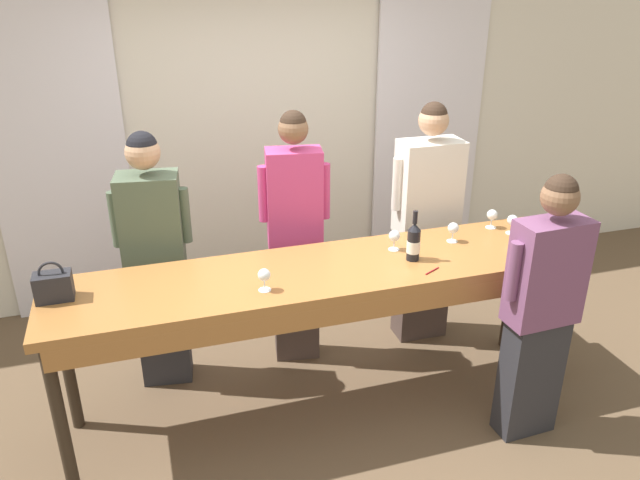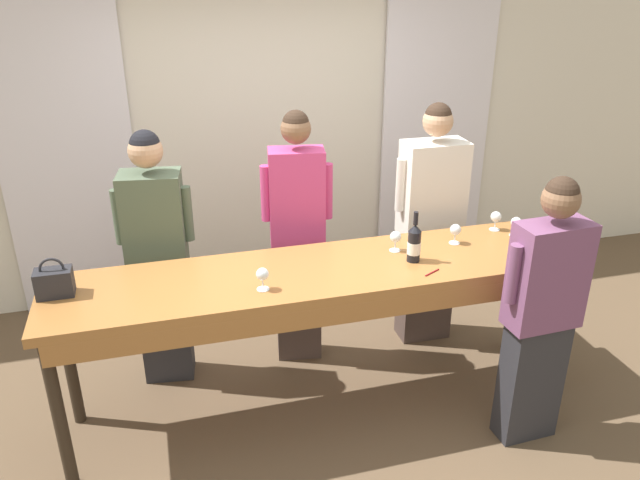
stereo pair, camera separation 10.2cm
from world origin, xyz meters
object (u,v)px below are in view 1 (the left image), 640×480
object	(u,v)px
wine_glass_front_mid	(492,215)
wine_glass_center_left	(264,276)
guest_olive_jacket	(156,260)
guest_cream_sweater	(426,224)
wine_glass_center_right	(553,245)
tasting_bar	(325,284)
wine_glass_front_right	(513,221)
guest_pink_top	(295,237)
wine_glass_front_left	(453,229)
wine_glass_center_mid	(394,237)
wine_bottle	(414,242)
host_pouring	(541,308)
handbag	(53,286)

from	to	relation	value
wine_glass_front_mid	wine_glass_center_left	bearing A→B (deg)	-166.19
guest_olive_jacket	guest_cream_sweater	bearing A→B (deg)	0.00
wine_glass_center_right	guest_olive_jacket	bearing A→B (deg)	158.23
tasting_bar	guest_olive_jacket	bearing A→B (deg)	145.09
tasting_bar	guest_cream_sweater	xyz separation A→B (m)	(0.97, 0.65, 0.00)
guest_olive_jacket	guest_cream_sweater	size ratio (longest dim) A/B	0.97
wine_glass_front_right	guest_pink_top	size ratio (longest dim) A/B	0.07
tasting_bar	wine_glass_front_left	size ratio (longest dim) A/B	24.49
tasting_bar	guest_cream_sweater	bearing A→B (deg)	33.79
wine_glass_front_left	wine_glass_center_mid	distance (m)	0.41
wine_glass_front_right	wine_glass_center_right	bearing A→B (deg)	-87.37
wine_bottle	wine_glass_front_right	size ratio (longest dim) A/B	2.43
guest_olive_jacket	wine_glass_center_mid	bearing A→B (deg)	-19.81
tasting_bar	wine_glass_front_mid	size ratio (longest dim) A/B	24.49
wine_glass_front_left	wine_glass_front_right	bearing A→B (deg)	0.42
guest_olive_jacket	guest_cream_sweater	distance (m)	1.90
wine_glass_center_right	host_pouring	world-z (taller)	host_pouring
guest_cream_sweater	wine_glass_center_left	bearing A→B (deg)	-149.87
wine_glass_center_left	host_pouring	xyz separation A→B (m)	(1.50, -0.40, -0.24)
wine_glass_front_right	guest_pink_top	distance (m)	1.44
wine_glass_center_left	guest_olive_jacket	distance (m)	0.98
wine_bottle	host_pouring	size ratio (longest dim) A/B	0.19
handbag	wine_glass_front_mid	distance (m)	2.74
handbag	wine_glass_center_mid	world-z (taller)	handbag
wine_glass_front_left	wine_glass_center_right	size ratio (longest dim) A/B	1.00
wine_bottle	host_pouring	bearing A→B (deg)	-41.93
wine_glass_front_left	wine_glass_center_left	world-z (taller)	same
handbag	wine_glass_center_right	world-z (taller)	handbag
guest_cream_sweater	wine_glass_front_right	bearing A→B (deg)	-54.33
guest_olive_jacket	wine_glass_front_mid	bearing A→B (deg)	-9.94
guest_pink_top	host_pouring	distance (m)	1.64
handbag	wine_glass_front_right	world-z (taller)	handbag
wine_glass_center_mid	wine_glass_front_right	bearing A→B (deg)	0.45
wine_glass_center_right	wine_bottle	bearing A→B (deg)	163.60
guest_pink_top	wine_glass_center_mid	bearing A→B (deg)	-45.81
wine_glass_front_right	host_pouring	world-z (taller)	host_pouring
wine_glass_front_right	wine_glass_center_mid	world-z (taller)	same
host_pouring	wine_bottle	bearing A→B (deg)	138.07
wine_glass_front_right	wine_glass_front_left	bearing A→B (deg)	-179.58
wine_glass_center_left	wine_glass_center_right	bearing A→B (deg)	-4.07
tasting_bar	handbag	xyz separation A→B (m)	(-1.47, 0.09, 0.18)
wine_bottle	guest_pink_top	distance (m)	0.89
wine_glass_front_mid	host_pouring	size ratio (longest dim) A/B	0.08
wine_glass_center_left	wine_glass_center_right	size ratio (longest dim) A/B	1.00
wine_bottle	wine_glass_center_right	distance (m)	0.84
handbag	wine_glass_front_right	bearing A→B (deg)	1.01
wine_glass_center_mid	guest_olive_jacket	world-z (taller)	guest_olive_jacket
tasting_bar	wine_glass_front_left	xyz separation A→B (m)	(0.90, 0.14, 0.18)
tasting_bar	wine_glass_center_mid	size ratio (longest dim) A/B	24.49
tasting_bar	guest_pink_top	world-z (taller)	guest_pink_top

